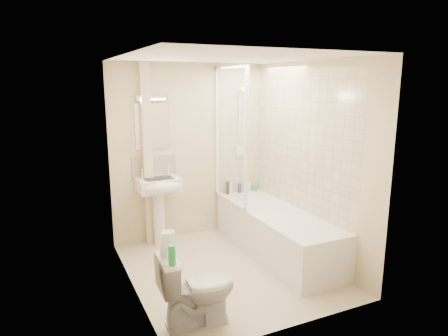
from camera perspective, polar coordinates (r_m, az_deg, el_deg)
name	(u,v)px	position (r m, az deg, el deg)	size (l,w,h in m)	color
floor	(229,269)	(4.82, 0.68, -14.25)	(2.50, 2.50, 0.00)	beige
wall_back	(190,152)	(5.55, -4.87, 2.33)	(2.20, 0.02, 2.40)	beige
wall_left	(129,179)	(4.08, -13.36, -1.58)	(0.02, 2.50, 2.40)	beige
wall_right	(310,161)	(4.99, 12.19, 0.96)	(0.02, 2.50, 2.40)	beige
ceiling	(229,57)	(4.33, 0.76, 15.53)	(2.20, 2.50, 0.02)	white
tile_back	(239,133)	(5.81, 2.12, 5.04)	(0.70, 0.01, 1.75)	beige
tile_right	(302,141)	(5.08, 11.02, 3.79)	(0.01, 2.10, 1.75)	beige
pipe_boxing	(147,156)	(5.32, -10.93, 1.71)	(0.12, 0.12, 2.40)	beige
splashback	(154,167)	(5.42, -9.96, 0.12)	(0.60, 0.01, 0.30)	beige
mirror	(153,126)	(5.34, -10.18, 5.90)	(0.46, 0.01, 0.60)	white
strip_light	(152,98)	(5.29, -10.26, 9.86)	(0.42, 0.07, 0.07)	silver
bathtub	(276,231)	(5.18, 7.44, -8.93)	(0.70, 2.10, 0.55)	white
shower_screen	(230,136)	(5.26, 0.90, 4.57)	(0.04, 0.92, 1.80)	white
shower_fixture	(240,125)	(5.75, 2.32, 6.18)	(0.10, 0.16, 0.99)	white
pedestal_sink	(159,193)	(5.28, -9.20, -3.48)	(0.54, 0.49, 1.05)	white
bottle_black_a	(228,188)	(5.80, 0.53, -2.87)	(0.06, 0.06, 0.18)	black
bottle_white_a	(230,188)	(5.81, 0.88, -2.90)	(0.06, 0.06, 0.17)	white
bottle_blue	(239,188)	(5.88, 2.20, -2.88)	(0.05, 0.05, 0.14)	navy
bottle_cream	(244,186)	(5.91, 2.84, -2.65)	(0.05, 0.05, 0.17)	#C5B598
bottle_white_b	(249,186)	(5.96, 3.61, -2.65)	(0.05, 0.05, 0.15)	silver
bottle_green	(255,188)	(6.01, 4.43, -2.83)	(0.07, 0.07, 0.09)	green
toilet	(197,289)	(3.72, -3.86, -16.81)	(0.69, 0.41, 0.69)	white
toilet_roll_lower	(167,249)	(3.51, -8.21, -11.44)	(0.11, 0.11, 0.11)	white
toilet_roll_upper	(168,237)	(3.49, -8.03, -9.78)	(0.12, 0.12, 0.10)	white
green_bottle	(172,255)	(3.33, -7.45, -12.21)	(0.06, 0.06, 0.17)	green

